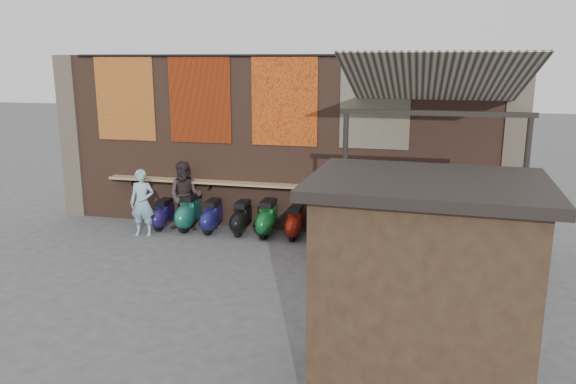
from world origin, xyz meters
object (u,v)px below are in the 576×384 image
object	(u,v)px
shopper_tan	(323,223)
scooter_stool_1	(189,212)
scooter_stool_2	(212,216)
scooter_stool_3	(242,218)
scooter_stool_4	(267,218)
scooter_stool_5	(295,223)
market_stall	(422,295)
scooter_stool_7	(353,226)
shopper_grey	(400,234)
scooter_stool_0	(163,214)
diner_right	(185,196)
shelf_box	(350,183)
diner_left	(142,203)
scooter_stool_6	(324,224)
shopper_navy	(413,231)
scooter_stool_8	(383,227)

from	to	relation	value
shopper_tan	scooter_stool_1	bearing A→B (deg)	103.40
scooter_stool_2	scooter_stool_3	xyz separation A→B (m)	(0.71, 0.02, 0.00)
scooter_stool_4	shopper_tan	bearing A→B (deg)	-41.19
scooter_stool_5	market_stall	xyz separation A→B (m)	(2.74, -5.47, 0.90)
scooter_stool_7	shopper_grey	size ratio (longest dim) A/B	0.48
scooter_stool_1	scooter_stool_3	bearing A→B (deg)	-1.49
scooter_stool_1	scooter_stool_2	distance (m)	0.59
scooter_stool_2	market_stall	bearing A→B (deg)	-49.30
market_stall	shopper_grey	bearing A→B (deg)	98.34
scooter_stool_0	diner_right	size ratio (longest dim) A/B	0.45
shelf_box	scooter_stool_0	xyz separation A→B (m)	(-4.34, -0.35, -0.91)
scooter_stool_0	scooter_stool_2	xyz separation A→B (m)	(1.21, 0.02, 0.03)
scooter_stool_4	scooter_stool_5	distance (m)	0.65
scooter_stool_1	diner_left	distance (m)	1.10
diner_left	scooter_stool_1	bearing A→B (deg)	29.24
shopper_grey	scooter_stool_7	bearing A→B (deg)	-49.52
scooter_stool_4	scooter_stool_7	distance (m)	1.94
scooter_stool_4	scooter_stool_6	xyz separation A→B (m)	(1.31, -0.05, -0.02)
diner_left	market_stall	bearing A→B (deg)	-46.46
market_stall	scooter_stool_6	bearing A→B (deg)	113.27
scooter_stool_2	scooter_stool_6	bearing A→B (deg)	-0.35
scooter_stool_2	scooter_stool_7	bearing A→B (deg)	0.71
shopper_navy	shopper_grey	xyz separation A→B (m)	(-0.23, -0.04, -0.05)
scooter_stool_4	scooter_stool_6	bearing A→B (deg)	-1.98
scooter_stool_3	scooter_stool_8	size ratio (longest dim) A/B	0.97
shelf_box	scooter_stool_8	xyz separation A→B (m)	(0.78, -0.26, -0.87)
scooter_stool_5	shopper_grey	xyz separation A→B (m)	(2.35, -1.69, 0.44)
shopper_tan	shopper_grey	bearing A→B (deg)	-70.35
scooter_stool_0	shopper_navy	distance (m)	6.01
scooter_stool_7	shopper_navy	size ratio (longest dim) A/B	0.45
shopper_grey	market_stall	world-z (taller)	market_stall
scooter_stool_3	shopper_navy	xyz separation A→B (m)	(3.83, -1.67, 0.48)
scooter_stool_5	scooter_stool_6	size ratio (longest dim) A/B	0.94
scooter_stool_8	shopper_grey	bearing A→B (deg)	-76.92
scooter_stool_8	diner_left	distance (m)	5.38
scooter_stool_4	scooter_stool_8	distance (m)	2.59
scooter_stool_6	diner_left	size ratio (longest dim) A/B	0.53
market_stall	scooter_stool_1	bearing A→B (deg)	136.17
scooter_stool_2	diner_right	world-z (taller)	diner_right
scooter_stool_7	shopper_navy	world-z (taller)	shopper_navy
scooter_stool_0	scooter_stool_1	bearing A→B (deg)	7.11
scooter_stool_6	shopper_grey	xyz separation A→B (m)	(1.69, -1.68, 0.42)
shelf_box	scooter_stool_7	size ratio (longest dim) A/B	0.76
scooter_stool_2	scooter_stool_3	distance (m)	0.71
shelf_box	scooter_stool_1	distance (m)	3.82
scooter_stool_6	shopper_tan	size ratio (longest dim) A/B	0.52
scooter_stool_8	scooter_stool_5	bearing A→B (deg)	-177.90
diner_right	shopper_grey	distance (m)	5.25
scooter_stool_6	diner_right	xyz separation A→B (m)	(-3.27, 0.04, 0.43)
shelf_box	scooter_stool_3	xyz separation A→B (m)	(-2.41, -0.30, -0.88)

